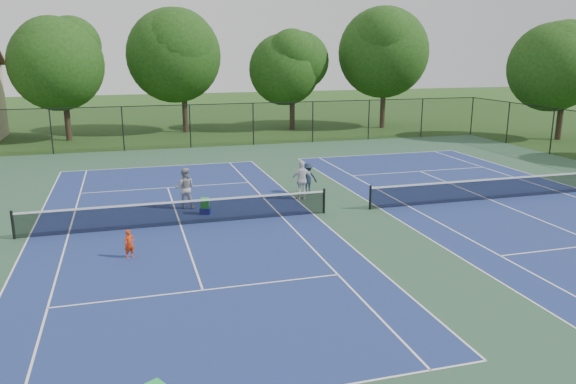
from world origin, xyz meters
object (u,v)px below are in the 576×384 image
object	(u,v)px
tree_back_b	(182,51)
instructor	(185,188)
child_player	(129,244)
bystander_b	(308,178)
ball_hopper	(205,203)
ball_crate	(205,211)
tree_back_d	(385,48)
tree_side_e	(567,62)
tree_back_a	(62,59)
tree_back_c	(292,65)
bystander_a	(302,180)

from	to	relation	value
tree_back_b	instructor	xyz separation A→B (m)	(-2.54, -23.55, -5.70)
child_player	bystander_b	size ratio (longest dim) A/B	0.65
ball_hopper	child_player	bearing A→B (deg)	-125.28
bystander_b	ball_hopper	distance (m)	5.68
child_player	ball_crate	distance (m)	5.36
tree_back_d	tree_side_e	distance (m)	14.18
tree_back_a	ball_hopper	world-z (taller)	tree_back_a
tree_back_c	tree_back_d	distance (m)	8.17
tree_back_b	bystander_a	size ratio (longest dim) A/B	5.58
tree_back_b	ball_hopper	world-z (taller)	tree_back_b
tree_back_b	instructor	distance (m)	24.36
tree_back_b	bystander_a	bearing A→B (deg)	-83.28
tree_back_a	tree_back_d	bearing A→B (deg)	0.00
bystander_a	bystander_b	world-z (taller)	bystander_a
tree_back_d	bystander_a	size ratio (longest dim) A/B	5.76
tree_back_c	tree_back_b	bearing A→B (deg)	173.66
tree_back_a	tree_side_e	distance (m)	37.36
tree_back_c	instructor	size ratio (longest dim) A/B	4.70
tree_back_d	tree_back_c	bearing A→B (deg)	172.87
tree_back_d	bystander_a	world-z (taller)	tree_back_d
tree_back_b	bystander_a	world-z (taller)	tree_back_b
bystander_a	ball_hopper	size ratio (longest dim) A/B	4.29
ball_hopper	bystander_b	bearing A→B (deg)	23.15
tree_side_e	bystander_a	bearing A→B (deg)	-154.59
tree_back_a	bystander_a	xyz separation A→B (m)	(11.77, -21.51, -5.14)
bystander_b	ball_crate	distance (m)	5.71
tree_back_c	ball_crate	world-z (taller)	tree_back_c
tree_back_d	ball_hopper	bearing A→B (deg)	-129.66
tree_back_a	ball_crate	xyz separation A→B (m)	(7.15, -22.74, -5.90)
child_player	bystander_a	xyz separation A→B (m)	(7.71, 5.60, 0.42)
bystander_a	bystander_b	bearing A→B (deg)	-121.09
bystander_b	bystander_a	bearing A→B (deg)	58.78
bystander_a	instructor	bearing A→B (deg)	0.13
tree_back_a	child_player	world-z (taller)	tree_back_a
tree_back_b	tree_side_e	xyz separation A→B (m)	(27.00, -12.00, -0.79)
tree_back_c	instructor	distance (m)	25.74
instructor	ball_crate	bearing A→B (deg)	130.82
tree_back_a	ball_hopper	bearing A→B (deg)	-72.55
tree_back_d	tree_side_e	xyz separation A→B (m)	(10.00, -10.00, -1.02)
tree_back_c	child_player	distance (m)	31.77
ball_crate	child_player	bearing A→B (deg)	-125.28
tree_back_b	instructor	size ratio (longest dim) A/B	5.62
instructor	ball_hopper	xyz separation A→B (m)	(0.68, -1.19, -0.41)
tree_back_a	tree_side_e	world-z (taller)	tree_back_a
tree_back_c	ball_hopper	xyz separation A→B (m)	(-10.85, -23.74, -5.00)
tree_back_a	tree_back_c	bearing A→B (deg)	3.18
tree_back_c	ball_crate	xyz separation A→B (m)	(-10.85, -23.74, -5.34)
tree_back_d	ball_crate	size ratio (longest dim) A/B	25.21
tree_back_a	bystander_b	size ratio (longest dim) A/B	6.19
tree_back_d	child_player	world-z (taller)	tree_back_d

